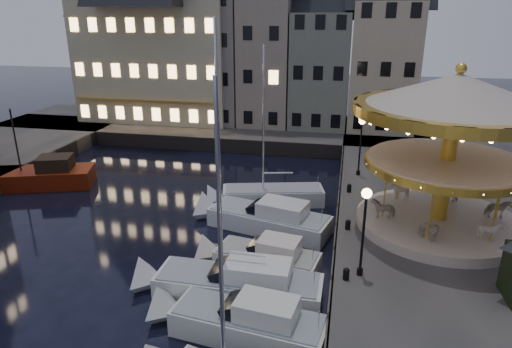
% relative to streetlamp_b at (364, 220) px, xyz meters
% --- Properties ---
extents(ground, '(160.00, 160.00, 0.00)m').
position_rel_streetlamp_b_xyz_m(ground, '(-7.20, -1.00, -4.02)').
color(ground, black).
rests_on(ground, ground).
extents(quay_east, '(16.00, 56.00, 1.30)m').
position_rel_streetlamp_b_xyz_m(quay_east, '(6.80, 5.00, -3.37)').
color(quay_east, '#474442').
rests_on(quay_east, ground).
extents(quay_north, '(44.00, 12.00, 1.30)m').
position_rel_streetlamp_b_xyz_m(quay_north, '(-15.20, 27.00, -3.37)').
color(quay_north, '#474442').
rests_on(quay_north, ground).
extents(quaywall_e, '(0.15, 44.00, 1.30)m').
position_rel_streetlamp_b_xyz_m(quaywall_e, '(-1.20, 5.00, -3.37)').
color(quaywall_e, '#47423A').
rests_on(quaywall_e, ground).
extents(quaywall_n, '(48.00, 0.15, 1.30)m').
position_rel_streetlamp_b_xyz_m(quaywall_n, '(-13.20, 21.00, -3.37)').
color(quaywall_n, '#47423A').
rests_on(quaywall_n, ground).
extents(streetlamp_b, '(0.44, 0.44, 4.17)m').
position_rel_streetlamp_b_xyz_m(streetlamp_b, '(0.00, 0.00, 0.00)').
color(streetlamp_b, black).
rests_on(streetlamp_b, quay_east).
extents(streetlamp_c, '(0.44, 0.44, 4.17)m').
position_rel_streetlamp_b_xyz_m(streetlamp_c, '(0.00, 13.50, 0.00)').
color(streetlamp_c, black).
rests_on(streetlamp_c, quay_east).
extents(bollard_b, '(0.30, 0.30, 0.57)m').
position_rel_streetlamp_b_xyz_m(bollard_b, '(-0.60, -0.50, -2.41)').
color(bollard_b, black).
rests_on(bollard_b, quay_east).
extents(bollard_c, '(0.30, 0.30, 0.57)m').
position_rel_streetlamp_b_xyz_m(bollard_c, '(-0.60, 4.50, -2.41)').
color(bollard_c, black).
rests_on(bollard_c, quay_east).
extents(bollard_d, '(0.30, 0.30, 0.57)m').
position_rel_streetlamp_b_xyz_m(bollard_d, '(-0.60, 10.00, -2.41)').
color(bollard_d, black).
rests_on(bollard_d, quay_east).
extents(townhouse_na, '(5.50, 8.00, 12.80)m').
position_rel_streetlamp_b_xyz_m(townhouse_na, '(-26.70, 29.00, 3.76)').
color(townhouse_na, gray).
rests_on(townhouse_na, quay_north).
extents(townhouse_nb, '(6.16, 8.00, 13.80)m').
position_rel_streetlamp_b_xyz_m(townhouse_nb, '(-21.25, 29.00, 4.26)').
color(townhouse_nb, gray).
rests_on(townhouse_nb, quay_north).
extents(townhouse_nc, '(6.82, 8.00, 14.80)m').
position_rel_streetlamp_b_xyz_m(townhouse_nc, '(-15.20, 29.00, 4.76)').
color(townhouse_nc, gray).
rests_on(townhouse_nc, quay_north).
extents(townhouse_nd, '(5.50, 8.00, 15.80)m').
position_rel_streetlamp_b_xyz_m(townhouse_nd, '(-9.45, 29.00, 5.26)').
color(townhouse_nd, gray).
rests_on(townhouse_nd, quay_north).
extents(townhouse_ne, '(6.16, 8.00, 12.80)m').
position_rel_streetlamp_b_xyz_m(townhouse_ne, '(-4.00, 29.00, 3.76)').
color(townhouse_ne, slate).
rests_on(townhouse_ne, quay_north).
extents(townhouse_nf, '(6.82, 8.00, 13.80)m').
position_rel_streetlamp_b_xyz_m(townhouse_nf, '(2.05, 29.00, 4.26)').
color(townhouse_nf, tan).
rests_on(townhouse_nf, quay_north).
extents(hotel_corner, '(17.60, 9.00, 16.80)m').
position_rel_streetlamp_b_xyz_m(hotel_corner, '(-21.20, 29.00, 5.76)').
color(hotel_corner, beige).
rests_on(hotel_corner, quay_north).
extents(motorboat_b, '(7.37, 2.98, 2.15)m').
position_rel_streetlamp_b_xyz_m(motorboat_b, '(-4.75, -3.49, -3.38)').
color(motorboat_b, silver).
rests_on(motorboat_b, ground).
extents(motorboat_c, '(8.66, 2.30, 11.53)m').
position_rel_streetlamp_b_xyz_m(motorboat_c, '(-5.78, -0.98, -3.34)').
color(motorboat_c, silver).
rests_on(motorboat_c, ground).
extents(motorboat_d, '(6.32, 2.94, 2.15)m').
position_rel_streetlamp_b_xyz_m(motorboat_d, '(-4.91, 1.55, -3.38)').
color(motorboat_d, silver).
rests_on(motorboat_d, ground).
extents(motorboat_e, '(8.39, 4.30, 2.15)m').
position_rel_streetlamp_b_xyz_m(motorboat_e, '(-5.62, 6.27, -3.37)').
color(motorboat_e, silver).
rests_on(motorboat_e, ground).
extents(motorboat_f, '(7.88, 3.71, 10.46)m').
position_rel_streetlamp_b_xyz_m(motorboat_f, '(-6.22, 9.98, -3.49)').
color(motorboat_f, silver).
rests_on(motorboat_f, ground).
extents(red_fishing_boat, '(8.58, 5.25, 6.13)m').
position_rel_streetlamp_b_xyz_m(red_fishing_boat, '(-23.42, 9.82, -3.31)').
color(red_fishing_boat, '#611705').
rests_on(red_fishing_boat, ground).
extents(carousel, '(10.08, 10.08, 8.82)m').
position_rel_streetlamp_b_xyz_m(carousel, '(4.26, 5.78, 3.09)').
color(carousel, '#BBA996').
rests_on(carousel, quay_east).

